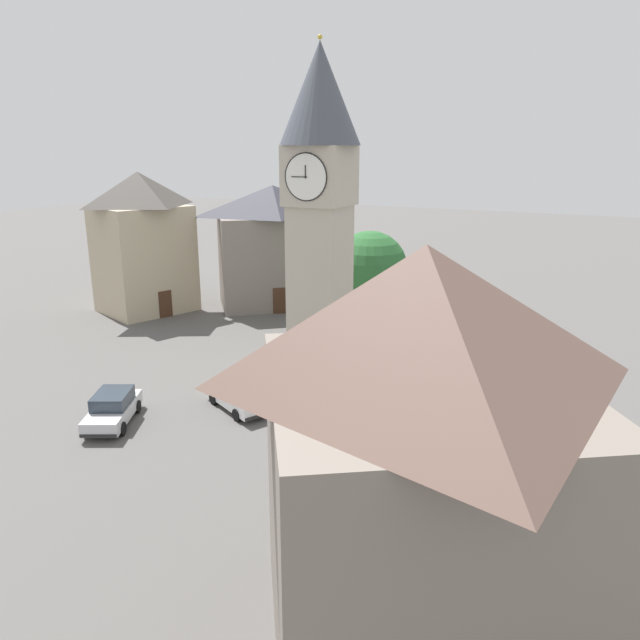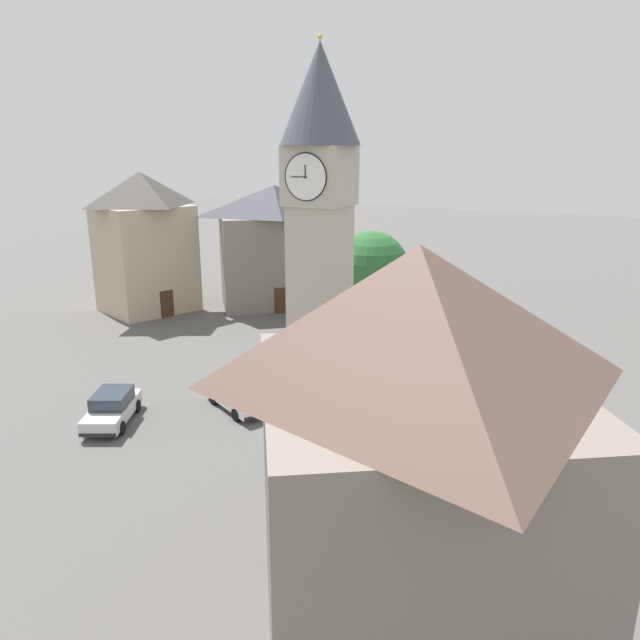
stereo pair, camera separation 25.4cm
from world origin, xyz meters
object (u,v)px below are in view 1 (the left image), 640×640
object	(u,v)px
tree	(370,269)
road_sign	(405,360)
building_terrace_right	(416,462)
clock_tower	(320,191)
car_silver_kerb	(371,459)
car_white_side	(238,394)
building_corner_back	(143,242)
pedestrian	(387,349)
building_shop_left	(274,246)
car_red_corner	(113,408)
car_blue_kerb	(411,410)

from	to	relation	value
tree	road_sign	size ratio (longest dim) A/B	2.56
building_terrace_right	clock_tower	bearing A→B (deg)	-56.45
car_silver_kerb	tree	size ratio (longest dim) A/B	0.62
car_white_side	building_corner_back	size ratio (longest dim) A/B	0.41
pedestrian	building_corner_back	xyz separation A→B (m)	(21.84, -3.23, 4.57)
pedestrian	tree	bearing A→B (deg)	-59.16
clock_tower	building_shop_left	size ratio (longest dim) A/B	1.71
car_white_side	road_sign	size ratio (longest dim) A/B	1.59
road_sign	tree	bearing A→B (deg)	-58.29
building_shop_left	road_sign	size ratio (longest dim) A/B	3.78
car_red_corner	building_corner_back	size ratio (longest dim) A/B	0.40
car_blue_kerb	building_corner_back	bearing A→B (deg)	-22.10
building_shop_left	car_blue_kerb	bearing A→B (deg)	136.56
building_shop_left	car_silver_kerb	bearing A→B (deg)	128.89
car_silver_kerb	car_red_corner	xyz separation A→B (m)	(12.87, 1.07, 0.00)
car_red_corner	tree	xyz separation A→B (m)	(-5.00, -19.90, 3.68)
building_terrace_right	car_white_side	bearing A→B (deg)	-40.21
car_white_side	building_corner_back	bearing A→B (deg)	-35.90
clock_tower	tree	bearing A→B (deg)	-83.67
car_red_corner	building_terrace_right	xyz separation A→B (m)	(-17.00, 6.51, 4.72)
tree	road_sign	xyz separation A→B (m)	(-6.25, 10.11, -2.54)
tree	pedestrian	bearing A→B (deg)	120.84
car_blue_kerb	road_sign	world-z (taller)	road_sign
clock_tower	car_blue_kerb	world-z (taller)	clock_tower
clock_tower	pedestrian	xyz separation A→B (m)	(-2.70, -3.62, -9.54)
car_blue_kerb	clock_tower	bearing A→B (deg)	-28.54
clock_tower	building_terrace_right	distance (m)	20.34
car_red_corner	building_terrace_right	size ratio (longest dim) A/B	0.41
building_shop_left	building_terrace_right	xyz separation A→B (m)	(-21.65, 29.30, 0.46)
clock_tower	car_blue_kerb	bearing A→B (deg)	151.46
car_silver_kerb	pedestrian	size ratio (longest dim) A/B	2.64
car_silver_kerb	building_terrace_right	world-z (taller)	building_terrace_right
clock_tower	car_blue_kerb	distance (m)	12.40
tree	building_shop_left	world-z (taller)	building_shop_left
car_white_side	pedestrian	size ratio (longest dim) A/B	2.63
building_terrace_right	road_sign	distance (m)	17.66
car_red_corner	tree	distance (m)	20.84
pedestrian	building_corner_back	distance (m)	22.55
car_blue_kerb	pedestrian	world-z (taller)	pedestrian
car_white_side	road_sign	bearing A→B (deg)	-140.40
tree	building_corner_back	size ratio (longest dim) A/B	0.65
pedestrian	building_terrace_right	bearing A→B (deg)	112.23
car_blue_kerb	road_sign	bearing A→B (deg)	-66.26
clock_tower	road_sign	xyz separation A→B (m)	(-5.14, 0.11, -8.65)
clock_tower	building_corner_back	distance (m)	20.93
building_terrace_right	road_sign	xyz separation A→B (m)	(5.75, -16.30, -3.58)
pedestrian	building_terrace_right	world-z (taller)	building_terrace_right
tree	car_white_side	bearing A→B (deg)	87.84
car_blue_kerb	pedestrian	bearing A→B (deg)	-61.20
building_shop_left	road_sign	xyz separation A→B (m)	(-15.90, 12.99, -3.12)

